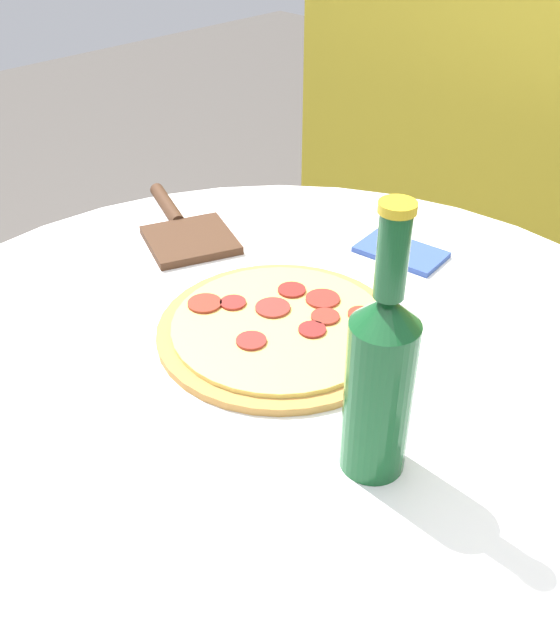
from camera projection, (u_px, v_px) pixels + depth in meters
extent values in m
cylinder|color=white|center=(279.00, 585.00, 1.01)|extent=(0.07, 0.07, 0.71)
cylinder|color=white|center=(279.00, 386.00, 0.80)|extent=(1.03, 1.03, 0.02)
cylinder|color=#B77F3D|center=(280.00, 330.00, 0.86)|extent=(0.30, 0.30, 0.01)
cylinder|color=#EACC60|center=(280.00, 325.00, 0.85)|extent=(0.26, 0.26, 0.01)
cylinder|color=maroon|center=(205.00, 303.00, 0.88)|extent=(0.04, 0.04, 0.00)
cylinder|color=maroon|center=(323.00, 299.00, 0.89)|extent=(0.04, 0.04, 0.00)
cylinder|color=maroon|center=(233.00, 303.00, 0.88)|extent=(0.03, 0.03, 0.00)
cylinder|color=maroon|center=(292.00, 290.00, 0.91)|extent=(0.04, 0.04, 0.00)
cylinder|color=maroon|center=(360.00, 314.00, 0.86)|extent=(0.03, 0.03, 0.00)
cylinder|color=maroon|center=(312.00, 330.00, 0.84)|extent=(0.03, 0.03, 0.00)
cylinder|color=maroon|center=(325.00, 317.00, 0.86)|extent=(0.03, 0.03, 0.00)
cylinder|color=maroon|center=(251.00, 341.00, 0.82)|extent=(0.04, 0.04, 0.00)
cylinder|color=maroon|center=(273.00, 308.00, 0.87)|extent=(0.04, 0.04, 0.00)
cylinder|color=#144C23|center=(378.00, 398.00, 0.64)|extent=(0.06, 0.06, 0.16)
cone|color=#144C23|center=(387.00, 311.00, 0.59)|extent=(0.06, 0.06, 0.03)
cylinder|color=#144C23|center=(393.00, 256.00, 0.56)|extent=(0.03, 0.03, 0.08)
cylinder|color=gold|center=(398.00, 207.00, 0.53)|extent=(0.03, 0.03, 0.01)
cube|color=#422819|center=(190.00, 240.00, 1.04)|extent=(0.16, 0.16, 0.01)
cylinder|color=#422819|center=(167.00, 205.00, 1.14)|extent=(0.13, 0.07, 0.02)
cube|color=#334C99|center=(401.00, 252.00, 1.02)|extent=(0.13, 0.09, 0.01)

